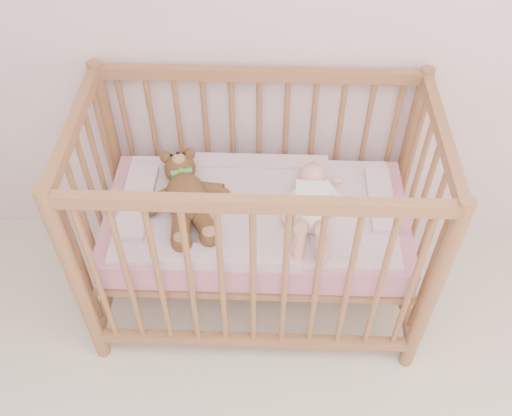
# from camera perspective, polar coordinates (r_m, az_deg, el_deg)

# --- Properties ---
(crib) EXTENTS (1.36, 0.76, 1.00)m
(crib) POSITION_cam_1_polar(r_m,az_deg,el_deg) (2.33, 0.04, -1.11)
(crib) COLOR #9D6C42
(crib) RESTS_ON floor
(mattress) EXTENTS (1.22, 0.62, 0.13)m
(mattress) POSITION_cam_1_polar(r_m,az_deg,el_deg) (2.34, 0.04, -1.35)
(mattress) COLOR pink
(mattress) RESTS_ON crib
(blanket) EXTENTS (1.10, 0.58, 0.06)m
(blanket) POSITION_cam_1_polar(r_m,az_deg,el_deg) (2.29, 0.04, -0.11)
(blanket) COLOR #D391AA
(blanket) RESTS_ON mattress
(baby) EXTENTS (0.27, 0.52, 0.12)m
(baby) POSITION_cam_1_polar(r_m,az_deg,el_deg) (2.22, 5.60, 0.69)
(baby) COLOR white
(baby) RESTS_ON blanket
(teddy_bear) EXTENTS (0.49, 0.59, 0.14)m
(teddy_bear) POSITION_cam_1_polar(r_m,az_deg,el_deg) (2.23, -6.97, 1.17)
(teddy_bear) COLOR brown
(teddy_bear) RESTS_ON blanket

